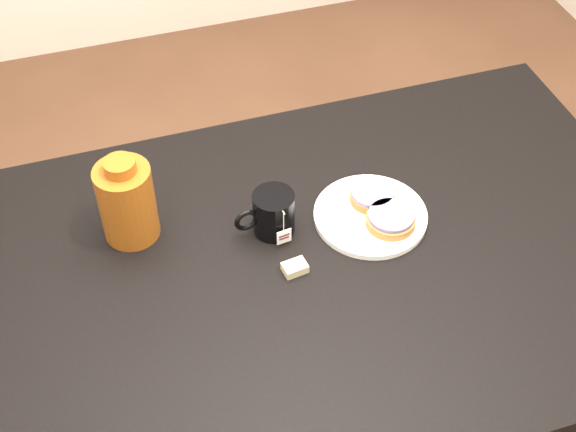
% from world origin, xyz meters
% --- Properties ---
extents(table, '(1.40, 0.90, 0.75)m').
position_xyz_m(table, '(0.00, 0.00, 0.67)').
color(table, black).
rests_on(table, ground_plane).
extents(plate, '(0.23, 0.23, 0.02)m').
position_xyz_m(plate, '(0.14, 0.08, 0.76)').
color(plate, white).
rests_on(plate, table).
extents(bagel_back, '(0.11, 0.11, 0.03)m').
position_xyz_m(bagel_back, '(0.16, 0.11, 0.78)').
color(bagel_back, brown).
rests_on(bagel_back, plate).
extents(bagel_front, '(0.13, 0.13, 0.03)m').
position_xyz_m(bagel_front, '(0.17, 0.04, 0.78)').
color(bagel_front, brown).
rests_on(bagel_front, plate).
extents(mug, '(0.13, 0.09, 0.09)m').
position_xyz_m(mug, '(-0.06, 0.11, 0.80)').
color(mug, black).
rests_on(mug, table).
extents(teabag_pouch, '(0.05, 0.04, 0.02)m').
position_xyz_m(teabag_pouch, '(-0.05, -0.01, 0.76)').
color(teabag_pouch, '#C6B793').
rests_on(teabag_pouch, table).
extents(bagel_package, '(0.13, 0.13, 0.19)m').
position_xyz_m(bagel_package, '(-0.32, 0.18, 0.84)').
color(bagel_package, '#652E0D').
rests_on(bagel_package, table).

